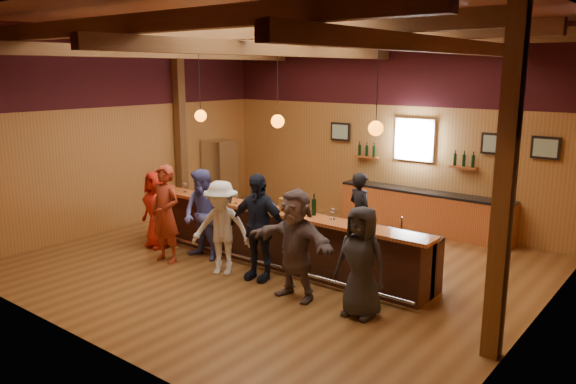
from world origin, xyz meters
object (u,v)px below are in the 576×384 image
object	(u,v)px
ice_bucket	(285,204)
bottle_a	(296,205)
customer_brown	(295,244)
customer_white	(222,228)
bar_counter	(284,236)
back_bar_cabinet	(423,211)
customer_dark	(361,262)
customer_navy	(258,227)
stainless_fridge	(220,174)
customer_orange	(157,209)
bartender	(360,215)
customer_redvest	(166,214)
customer_denim	(203,215)

from	to	relation	value
ice_bucket	bottle_a	distance (m)	0.20
customer_brown	customer_white	bearing A→B (deg)	-179.71
bar_counter	ice_bucket	xyz separation A→B (m)	(0.23, -0.26, 0.70)
bar_counter	back_bar_cabinet	size ratio (longest dim) A/B	1.57
back_bar_cabinet	customer_dark	bearing A→B (deg)	-75.87
customer_navy	customer_brown	world-z (taller)	customer_navy
stainless_fridge	customer_dark	xyz separation A→B (m)	(6.49, -3.60, -0.06)
bottle_a	customer_orange	bearing A→B (deg)	-167.41
customer_navy	ice_bucket	size ratio (longest dim) A/B	8.28
back_bar_cabinet	customer_white	world-z (taller)	customer_white
bartender	bottle_a	bearing A→B (deg)	92.92
customer_redvest	customer_dark	world-z (taller)	customer_redvest
stainless_fridge	customer_dark	bearing A→B (deg)	-29.05
customer_redvest	ice_bucket	size ratio (longest dim) A/B	8.21
ice_bucket	bottle_a	bearing A→B (deg)	25.56
bar_counter	bartender	distance (m)	1.57
stainless_fridge	customer_brown	distance (m)	6.46
back_bar_cabinet	customer_brown	bearing A→B (deg)	-89.76
back_bar_cabinet	stainless_fridge	bearing A→B (deg)	-168.07
customer_redvest	stainless_fridge	bearing A→B (deg)	118.12
customer_denim	customer_brown	bearing A→B (deg)	-9.12
customer_white	customer_denim	bearing A→B (deg)	133.21
customer_white	customer_brown	size ratio (longest dim) A/B	0.95
customer_white	bottle_a	bearing A→B (deg)	23.29
stainless_fridge	bar_counter	bearing A→B (deg)	-30.76
customer_brown	bottle_a	world-z (taller)	customer_brown
stainless_fridge	customer_dark	distance (m)	7.42
bottle_a	ice_bucket	bearing A→B (deg)	-154.44
bottle_a	back_bar_cabinet	bearing A→B (deg)	78.32
customer_white	stainless_fridge	bearing A→B (deg)	111.09
stainless_fridge	customer_redvest	size ratio (longest dim) A/B	0.96
customer_redvest	bartender	distance (m)	3.75
customer_white	customer_navy	size ratio (longest dim) A/B	0.90
customer_redvest	customer_dark	bearing A→B (deg)	-0.98
bar_counter	customer_dark	xyz separation A→B (m)	(2.37, -1.15, 0.32)
back_bar_cabinet	customer_redvest	xyz separation A→B (m)	(-3.00, -4.89, 0.46)
stainless_fridge	customer_navy	bearing A→B (deg)	-38.35
customer_white	customer_brown	bearing A→B (deg)	-25.97
back_bar_cabinet	bartender	distance (m)	2.38
customer_dark	customer_redvest	bearing A→B (deg)	-178.89
bartender	customer_white	bearing A→B (deg)	82.23
customer_orange	customer_dark	bearing A→B (deg)	4.74
ice_bucket	bottle_a	world-z (taller)	bottle_a
back_bar_cabinet	customer_dark	distance (m)	4.89
bartender	customer_brown	bearing A→B (deg)	119.52
ice_bucket	customer_denim	bearing A→B (deg)	-160.92
customer_orange	bartender	bearing A→B (deg)	38.38
back_bar_cabinet	customer_orange	bearing A→B (deg)	-130.98
bar_counter	customer_brown	bearing A→B (deg)	-45.20
customer_orange	customer_white	world-z (taller)	customer_white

